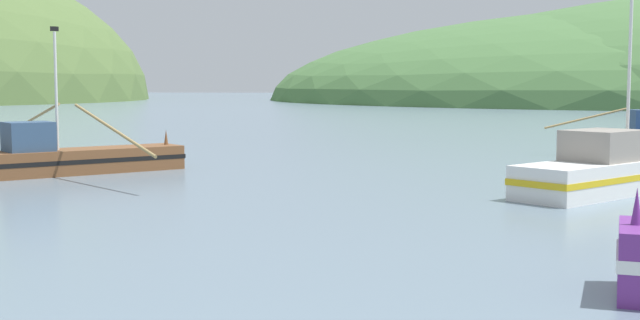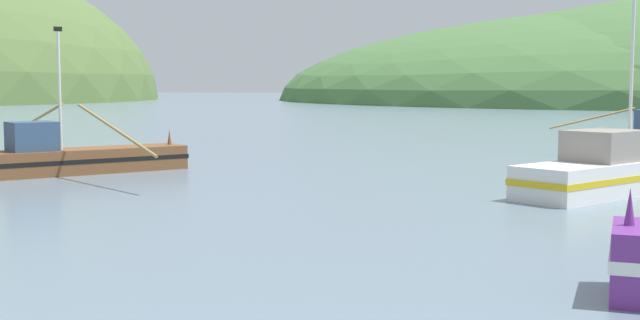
% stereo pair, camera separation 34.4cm
% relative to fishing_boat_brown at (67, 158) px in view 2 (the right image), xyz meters
% --- Properties ---
extents(fishing_boat_brown, '(12.22, 12.55, 6.30)m').
position_rel_fishing_boat_brown_xyz_m(fishing_boat_brown, '(0.00, 0.00, 0.00)').
color(fishing_boat_brown, brown).
rests_on(fishing_boat_brown, ground).
extents(fishing_boat_white, '(8.21, 8.92, 7.64)m').
position_rel_fishing_boat_brown_xyz_m(fishing_boat_white, '(22.18, -2.88, 0.09)').
color(fishing_boat_white, white).
rests_on(fishing_boat_white, ground).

